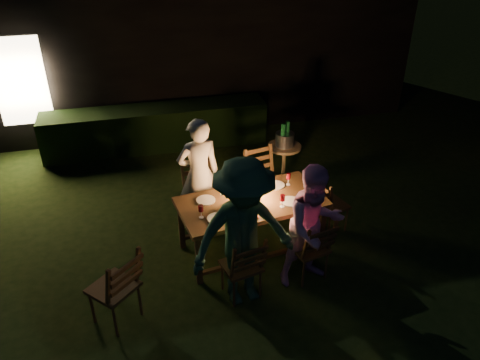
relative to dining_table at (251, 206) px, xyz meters
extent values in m
plane|color=black|center=(-0.42, -0.26, -0.70)|extent=(40.00, 40.00, 0.00)
cube|color=black|center=(-0.42, 5.94, 0.90)|extent=(10.00, 4.00, 3.20)
cube|color=#FFE5B2|center=(-3.22, 3.95, 0.65)|extent=(0.90, 0.06, 1.60)
cube|color=black|center=(-0.92, 3.49, -0.30)|extent=(4.20, 0.70, 0.80)
cube|color=#55361C|center=(0.00, 0.00, 0.05)|extent=(1.99, 1.18, 0.06)
cube|color=#55361C|center=(-0.80, -0.50, -0.36)|extent=(0.07, 0.07, 0.69)
cube|color=#55361C|center=(-0.90, 0.27, -0.36)|extent=(0.07, 0.07, 0.69)
cube|color=#55361C|center=(0.90, -0.27, -0.36)|extent=(0.07, 0.07, 0.69)
cube|color=#55361C|center=(0.80, 0.50, -0.36)|extent=(0.07, 0.07, 0.69)
cube|color=#55361C|center=(-0.34, -0.80, -0.28)|extent=(0.49, 0.48, 0.04)
cube|color=#55361C|center=(-0.31, -0.98, -0.01)|extent=(0.44, 0.23, 0.49)
cube|color=#55361C|center=(0.55, -0.68, -0.28)|extent=(0.50, 0.49, 0.04)
cube|color=#55361C|center=(0.59, -0.86, -0.01)|extent=(0.44, 0.24, 0.49)
cube|color=#55361C|center=(-0.55, 0.68, -0.24)|extent=(0.48, 0.47, 0.04)
cube|color=#55361C|center=(-0.56, 0.88, 0.05)|extent=(0.46, 0.19, 0.53)
cube|color=#55361C|center=(0.44, 0.82, -0.23)|extent=(0.54, 0.53, 0.04)
cube|color=#55361C|center=(0.40, 1.01, 0.06)|extent=(0.48, 0.25, 0.54)
cube|color=#55361C|center=(1.24, 0.17, -0.30)|extent=(0.47, 0.48, 0.04)
cube|color=#55361C|center=(1.07, 0.13, -0.04)|extent=(0.23, 0.42, 0.47)
cube|color=#55361C|center=(-1.80, -0.85, -0.23)|extent=(0.64, 0.64, 0.04)
cube|color=#55361C|center=(-1.67, -1.00, 0.06)|extent=(0.45, 0.42, 0.54)
imported|color=white|center=(-0.56, 0.75, 0.13)|extent=(0.66, 0.48, 1.67)
imported|color=#E49DD9|center=(0.56, -0.75, 0.10)|extent=(0.85, 0.71, 1.60)
imported|color=#2D5A3E|center=(-0.33, -0.87, 0.23)|extent=(1.29, 0.85, 1.87)
cube|color=white|center=(0.04, 0.06, 0.09)|extent=(0.15, 0.15, 0.03)
cube|color=white|center=(0.04, 0.06, 0.41)|extent=(0.16, 0.16, 0.03)
cylinder|color=#FF9E3F|center=(0.04, 0.06, 0.21)|extent=(0.09, 0.09, 0.18)
cylinder|color=white|center=(-0.57, 0.14, 0.08)|extent=(0.25, 0.25, 0.01)
cylinder|color=white|center=(-0.51, -0.29, 0.08)|extent=(0.25, 0.25, 0.01)
cylinder|color=white|center=(0.42, 0.28, 0.08)|extent=(0.25, 0.25, 0.01)
cylinder|color=white|center=(0.48, -0.16, 0.08)|extent=(0.25, 0.25, 0.01)
cylinder|color=#0F471E|center=(-0.25, -0.03, 0.22)|extent=(0.07, 0.07, 0.28)
cube|color=red|center=(-0.11, -0.34, 0.08)|extent=(0.18, 0.14, 0.01)
cube|color=red|center=(0.59, -0.22, 0.08)|extent=(0.18, 0.14, 0.01)
cube|color=black|center=(-0.57, -0.38, 0.08)|extent=(0.14, 0.07, 0.01)
cylinder|color=olive|center=(0.97, 1.51, 0.01)|extent=(0.55, 0.55, 0.04)
cylinder|color=olive|center=(0.97, 1.51, -0.35)|extent=(0.06, 0.06, 0.71)
cylinder|color=#A5A8AD|center=(0.97, 1.51, 0.14)|extent=(0.30, 0.30, 0.22)
cylinder|color=#0F471E|center=(0.92, 1.47, 0.19)|extent=(0.07, 0.07, 0.32)
cylinder|color=#0F471E|center=(1.02, 1.55, 0.19)|extent=(0.07, 0.07, 0.32)
camera|label=1|loc=(-1.39, -4.88, 3.37)|focal=35.00mm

